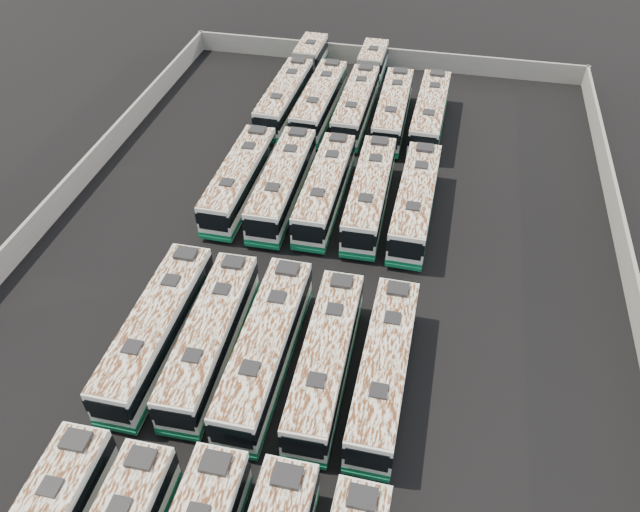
# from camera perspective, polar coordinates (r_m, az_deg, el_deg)

# --- Properties ---
(ground) EXTENTS (140.00, 140.00, 0.00)m
(ground) POSITION_cam_1_polar(r_m,az_deg,el_deg) (46.29, -0.44, -1.62)
(ground) COLOR black
(ground) RESTS_ON ground
(perimeter_wall) EXTENTS (45.20, 73.20, 2.20)m
(perimeter_wall) POSITION_cam_1_polar(r_m,az_deg,el_deg) (45.55, -0.45, -0.61)
(perimeter_wall) COLOR slate
(perimeter_wall) RESTS_ON ground
(bus_midfront_far_left) EXTENTS (2.83, 13.23, 3.73)m
(bus_midfront_far_left) POSITION_cam_1_polar(r_m,az_deg,el_deg) (41.21, -14.67, -6.50)
(bus_midfront_far_left) COLOR beige
(bus_midfront_far_left) RESTS_ON ground
(bus_midfront_left) EXTENTS (3.01, 12.87, 3.61)m
(bus_midfront_left) POSITION_cam_1_polar(r_m,az_deg,el_deg) (40.11, -9.96, -7.34)
(bus_midfront_left) COLOR beige
(bus_midfront_left) RESTS_ON ground
(bus_midfront_center) EXTENTS (2.84, 13.30, 3.75)m
(bus_midfront_center) POSITION_cam_1_polar(r_m,az_deg,el_deg) (39.00, -4.99, -8.39)
(bus_midfront_center) COLOR beige
(bus_midfront_center) RESTS_ON ground
(bus_midfront_right) EXTENTS (2.87, 12.77, 3.59)m
(bus_midfront_right) POSITION_cam_1_polar(r_m,az_deg,el_deg) (38.39, 0.53, -9.45)
(bus_midfront_right) COLOR beige
(bus_midfront_right) RESTS_ON ground
(bus_midfront_far_right) EXTENTS (2.80, 12.79, 3.60)m
(bus_midfront_far_right) POSITION_cam_1_polar(r_m,az_deg,el_deg) (38.12, 5.89, -10.25)
(bus_midfront_far_right) COLOR beige
(bus_midfront_far_right) RESTS_ON ground
(bus_midback_far_left) EXTENTS (2.84, 12.89, 3.63)m
(bus_midback_far_left) POSITION_cam_1_polar(r_m,az_deg,el_deg) (53.06, -7.35, 6.99)
(bus_midback_far_left) COLOR beige
(bus_midback_far_left) RESTS_ON ground
(bus_midback_left) EXTENTS (2.89, 13.26, 3.73)m
(bus_midback_left) POSITION_cam_1_polar(r_m,az_deg,el_deg) (52.12, -3.45, 6.65)
(bus_midback_left) COLOR beige
(bus_midback_left) RESTS_ON ground
(bus_midback_center) EXTENTS (2.72, 12.88, 3.63)m
(bus_midback_center) POSITION_cam_1_polar(r_m,az_deg,el_deg) (51.53, 0.47, 6.20)
(bus_midback_center) COLOR beige
(bus_midback_center) RESTS_ON ground
(bus_midback_right) EXTENTS (2.98, 13.14, 3.69)m
(bus_midback_right) POSITION_cam_1_polar(r_m,az_deg,el_deg) (51.07, 4.57, 5.73)
(bus_midback_right) COLOR beige
(bus_midback_right) RESTS_ON ground
(bus_midback_far_right) EXTENTS (2.99, 13.15, 3.70)m
(bus_midback_far_right) POSITION_cam_1_polar(r_m,az_deg,el_deg) (50.62, 8.71, 4.98)
(bus_midback_far_right) COLOR beige
(bus_midback_far_right) RESTS_ON ground
(bus_back_far_left) EXTENTS (3.21, 19.90, 3.60)m
(bus_back_far_left) POSITION_cam_1_polar(r_m,az_deg,el_deg) (68.12, -2.40, 15.55)
(bus_back_far_left) COLOR beige
(bus_back_far_left) RESTS_ON ground
(bus_back_left) EXTENTS (3.10, 13.22, 3.71)m
(bus_back_left) POSITION_cam_1_polar(r_m,az_deg,el_deg) (64.26, -0.03, 13.95)
(bus_back_left) COLOR beige
(bus_back_left) RESTS_ON ground
(bus_back_center) EXTENTS (2.85, 19.77, 3.58)m
(bus_back_center) POSITION_cam_1_polar(r_m,az_deg,el_deg) (66.71, 3.83, 14.89)
(bus_back_center) COLOR beige
(bus_back_center) RESTS_ON ground
(bus_back_right) EXTENTS (2.88, 12.88, 3.62)m
(bus_back_right) POSITION_cam_1_polar(r_m,az_deg,el_deg) (63.18, 6.68, 13.11)
(bus_back_right) COLOR beige
(bus_back_right) RESTS_ON ground
(bus_back_far_right) EXTENTS (3.03, 13.02, 3.66)m
(bus_back_far_right) POSITION_cam_1_polar(r_m,az_deg,el_deg) (63.13, 10.02, 12.74)
(bus_back_far_right) COLOR beige
(bus_back_far_right) RESTS_ON ground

